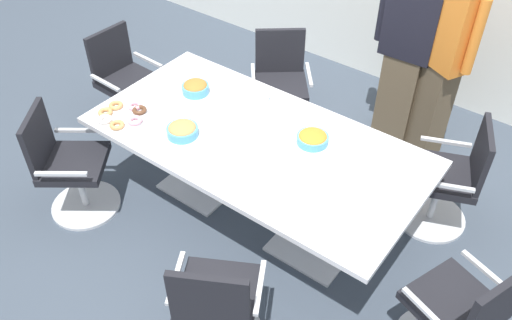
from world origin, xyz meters
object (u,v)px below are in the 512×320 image
at_px(office_chair_5, 458,316).
at_px(snack_bowl_chips_orange, 313,138).
at_px(office_chair_3, 68,169).
at_px(plate_stack, 258,97).
at_px(person_standing_0, 408,47).
at_px(office_chair_2, 126,85).
at_px(napkin_pile, 326,179).
at_px(office_chair_1, 280,88).
at_px(donut_platter, 122,115).
at_px(snack_bowl_cookies, 182,130).
at_px(office_chair_0, 448,182).
at_px(snack_bowl_pretzels, 195,87).
at_px(office_chair_4, 217,308).
at_px(conference_table, 256,152).
at_px(person_standing_1, 443,55).

distance_m(office_chair_5, snack_bowl_chips_orange, 1.45).
bearing_deg(office_chair_3, plate_stack, 106.78).
bearing_deg(person_standing_0, office_chair_5, 122.38).
relative_size(office_chair_2, napkin_pile, 5.75).
height_order(office_chair_2, napkin_pile, office_chair_2).
height_order(office_chair_1, napkin_pile, office_chair_1).
bearing_deg(donut_platter, snack_bowl_cookies, 12.73).
relative_size(office_chair_0, person_standing_0, 0.53).
distance_m(snack_bowl_pretzels, donut_platter, 0.61).
bearing_deg(donut_platter, plate_stack, 49.91).
xyz_separation_m(office_chair_2, office_chair_4, (2.17, -1.29, 0.00)).
bearing_deg(person_standing_0, donut_platter, 53.64).
bearing_deg(office_chair_4, conference_table, 86.49).
bearing_deg(office_chair_1, person_standing_1, 164.88).
xyz_separation_m(conference_table, snack_bowl_cookies, (-0.44, -0.28, 0.17)).
height_order(office_chair_5, person_standing_0, person_standing_0).
bearing_deg(plate_stack, office_chair_2, -173.59).
xyz_separation_m(office_chair_4, snack_bowl_cookies, (-0.94, 0.77, 0.39)).
distance_m(office_chair_2, plate_stack, 1.44).
xyz_separation_m(office_chair_1, office_chair_3, (-0.66, -1.85, 0.00)).
height_order(office_chair_1, snack_bowl_chips_orange, office_chair_1).
distance_m(conference_table, office_chair_0, 1.43).
height_order(office_chair_0, snack_bowl_cookies, office_chair_0).
bearing_deg(plate_stack, office_chair_5, -18.66).
height_order(office_chair_4, person_standing_0, person_standing_0).
bearing_deg(office_chair_5, person_standing_1, 48.20).
distance_m(office_chair_3, donut_platter, 0.59).
distance_m(office_chair_0, office_chair_3, 2.83).
relative_size(office_chair_2, snack_bowl_chips_orange, 4.10).
height_order(office_chair_1, plate_stack, office_chair_1).
bearing_deg(person_standing_1, snack_bowl_pretzels, 72.25).
height_order(office_chair_5, snack_bowl_chips_orange, office_chair_5).
distance_m(office_chair_0, person_standing_0, 1.22).
bearing_deg(plate_stack, snack_bowl_chips_orange, -17.44).
bearing_deg(napkin_pile, office_chair_3, -158.57).
bearing_deg(office_chair_3, conference_table, 87.84).
xyz_separation_m(office_chair_5, donut_platter, (-2.60, -0.13, 0.36)).
xyz_separation_m(snack_bowl_chips_orange, donut_platter, (-1.28, -0.59, -0.02)).
bearing_deg(office_chair_3, napkin_pile, 75.01).
xyz_separation_m(office_chair_2, donut_platter, (0.72, -0.63, 0.36)).
height_order(office_chair_1, office_chair_2, same).
xyz_separation_m(office_chair_1, snack_bowl_chips_orange, (0.85, -0.84, 0.38)).
bearing_deg(person_standing_0, snack_bowl_chips_orange, 85.52).
relative_size(office_chair_0, snack_bowl_cookies, 4.09).
bearing_deg(conference_table, office_chair_5, -8.83).
distance_m(office_chair_3, office_chair_4, 1.70).
bearing_deg(office_chair_2, plate_stack, 98.68).
xyz_separation_m(office_chair_3, office_chair_5, (2.83, 0.54, 0.00)).
bearing_deg(office_chair_3, snack_bowl_pretzels, 118.66).
distance_m(office_chair_0, person_standing_1, 1.06).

